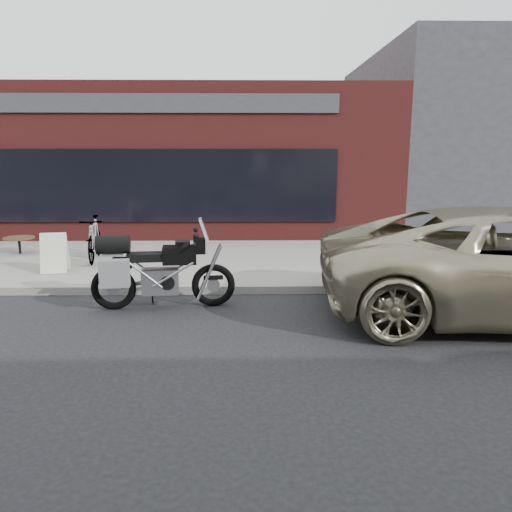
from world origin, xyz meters
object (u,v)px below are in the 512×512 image
at_px(bicycle_rear, 94,239).
at_px(sandwich_sign, 54,252).
at_px(cafe_table, 19,238).
at_px(motorcycle, 154,271).

height_order(bicycle_rear, sandwich_sign, bicycle_rear).
bearing_deg(cafe_table, motorcycle, -44.84).
bearing_deg(motorcycle, sandwich_sign, 133.76).
xyz_separation_m(sandwich_sign, cafe_table, (-1.60, 1.94, -0.03)).
bearing_deg(bicycle_rear, motorcycle, -66.68).
bearing_deg(motorcycle, bicycle_rear, 115.49).
relative_size(motorcycle, cafe_table, 3.34).
xyz_separation_m(motorcycle, bicycle_rear, (-1.94, 3.19, 0.00)).
distance_m(motorcycle, cafe_table, 5.70).
distance_m(sandwich_sign, cafe_table, 2.52).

